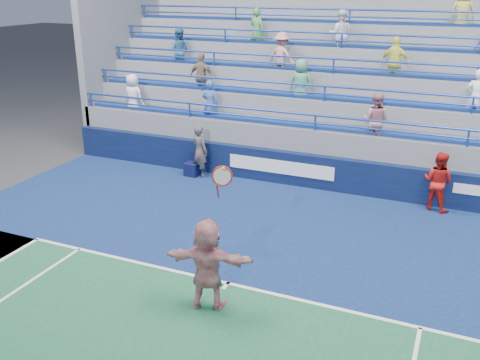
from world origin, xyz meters
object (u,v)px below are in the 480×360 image
at_px(judge_chair, 193,168).
at_px(ball_girl, 438,181).
at_px(tennis_player, 208,264).
at_px(line_judge, 200,151).

xyz_separation_m(judge_chair, ball_girl, (7.92, 0.21, 0.62)).
height_order(judge_chair, tennis_player, tennis_player).
bearing_deg(ball_girl, tennis_player, 81.93).
bearing_deg(tennis_player, judge_chair, 120.33).
xyz_separation_m(tennis_player, ball_girl, (3.89, 7.11, -0.10)).
bearing_deg(judge_chair, tennis_player, -59.67).
distance_m(judge_chair, line_judge, 0.69).
relative_size(judge_chair, tennis_player, 0.26).
xyz_separation_m(tennis_player, line_judge, (-3.77, 6.95, -0.08)).
height_order(judge_chair, ball_girl, ball_girl).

